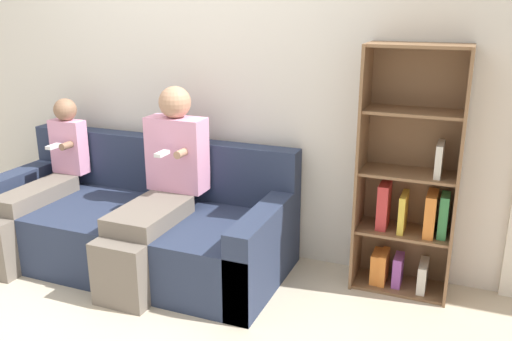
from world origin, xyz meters
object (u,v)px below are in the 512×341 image
couch (135,225)px  bookshelf (409,188)px  child_seated (41,183)px  adult_seated (160,184)px

couch → bookshelf: 1.88m
bookshelf → child_seated: bearing=-169.5°
couch → bookshelf: bearing=10.6°
adult_seated → bookshelf: bookshelf is taller
couch → adult_seated: (0.27, -0.07, 0.36)m
child_seated → bookshelf: bearing=10.5°
couch → child_seated: bearing=-169.8°
adult_seated → child_seated: 0.96m
couch → adult_seated: size_ratio=1.75×
couch → bookshelf: (1.80, 0.34, 0.40)m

